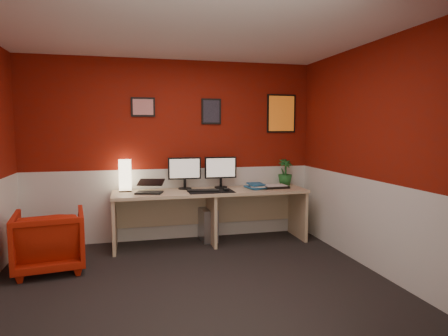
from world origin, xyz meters
The scene contains 26 objects.
ground centered at (0.00, 0.00, 0.00)m, with size 4.00×3.50×0.01m, color black.
ceiling centered at (0.00, 0.00, 2.50)m, with size 4.00×3.50×0.01m, color white.
wall_back centered at (0.00, 1.75, 1.25)m, with size 4.00×0.01×2.50m, color maroon.
wall_front centered at (0.00, -1.75, 1.25)m, with size 4.00×0.01×2.50m, color maroon.
wall_right centered at (2.00, 0.00, 1.25)m, with size 0.01×3.50×2.50m, color maroon.
wainscot_back centered at (0.00, 1.75, 0.50)m, with size 4.00×0.01×1.00m, color silver.
wainscot_front centered at (0.00, -1.75, 0.50)m, with size 4.00×0.01×1.00m, color silver.
wainscot_right centered at (2.00, 0.00, 0.50)m, with size 0.01×3.50×1.00m, color silver.
desk centered at (0.47, 1.41, 0.36)m, with size 2.60×0.65×0.73m, color tan.
shoji_lamp centered at (-0.65, 1.60, 0.93)m, with size 0.16×0.16×0.40m, color #FFE5B2.
laptop centered at (-0.36, 1.36, 0.84)m, with size 0.33×0.23×0.22m, color black.
monitor_left centered at (0.14, 1.60, 1.02)m, with size 0.45×0.06×0.58m, color black.
monitor_right centered at (0.65, 1.60, 1.02)m, with size 0.45×0.06×0.58m, color black.
desk_mat centered at (0.44, 1.32, 0.73)m, with size 0.60×0.38×0.01m, color black.
keyboard centered at (0.35, 1.33, 0.74)m, with size 0.42×0.14×0.02m, color black.
mouse centered at (0.65, 1.29, 0.75)m, with size 0.06×0.10×0.03m, color black.
book_bottom centered at (0.99, 1.39, 0.74)m, with size 0.23×0.30×0.03m, color #216498.
book_middle centered at (1.03, 1.42, 0.77)m, with size 0.20×0.27×0.02m, color silver.
book_top centered at (1.00, 1.39, 0.79)m, with size 0.20×0.27×0.03m, color #216498.
zen_tray centered at (1.38, 1.40, 0.74)m, with size 0.35×0.25×0.03m, color black.
potted_plant centered at (1.63, 1.62, 0.92)m, with size 0.21×0.21×0.38m, color #19591E.
pc_tower centered at (0.45, 1.58, 0.23)m, with size 0.20×0.45×0.45m, color #99999E.
armchair centered at (-1.47, 0.84, 0.33)m, with size 0.71×0.73×0.67m, color #B91F0A.
art_left centered at (-0.40, 1.74, 1.85)m, with size 0.32×0.02×0.26m, color red.
art_center centered at (0.54, 1.74, 1.80)m, with size 0.28×0.02×0.36m, color black.
art_right centered at (1.60, 1.74, 1.78)m, with size 0.44×0.02×0.56m, color orange.
Camera 1 is at (-0.58, -3.66, 1.57)m, focal length 31.04 mm.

